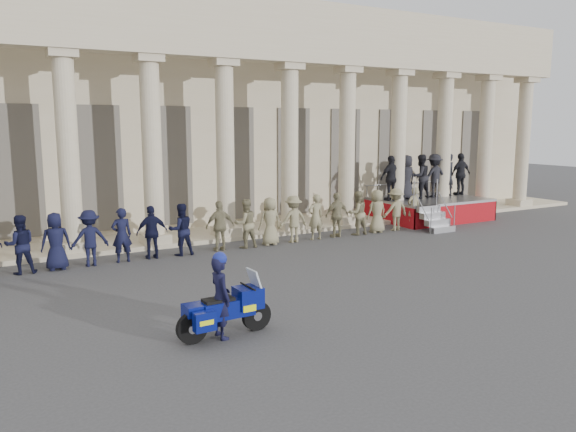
# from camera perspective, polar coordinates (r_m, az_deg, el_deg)

# --- Properties ---
(ground) EXTENTS (90.00, 90.00, 0.00)m
(ground) POSITION_cam_1_polar(r_m,az_deg,el_deg) (12.87, 2.53, -9.22)
(ground) COLOR #39393B
(ground) RESTS_ON ground
(building) EXTENTS (40.00, 12.50, 9.00)m
(building) POSITION_cam_1_polar(r_m,az_deg,el_deg) (25.93, -15.06, 9.95)
(building) COLOR #BBAC8C
(building) RESTS_ON ground
(officer_rank) EXTENTS (22.31, 0.62, 1.64)m
(officer_rank) POSITION_cam_1_polar(r_m,az_deg,el_deg) (17.57, -14.79, -1.72)
(officer_rank) COLOR black
(officer_rank) RESTS_ON ground
(reviewing_stand) EXTENTS (5.10, 4.32, 2.81)m
(reviewing_stand) POSITION_cam_1_polar(r_m,az_deg,el_deg) (25.01, 14.00, 3.28)
(reviewing_stand) COLOR gray
(reviewing_stand) RESTS_ON ground
(motorcycle) EXTENTS (1.98, 0.81, 1.27)m
(motorcycle) POSITION_cam_1_polar(r_m,az_deg,el_deg) (11.06, -6.34, -9.40)
(motorcycle) COLOR black
(motorcycle) RESTS_ON ground
(rider) EXTENTS (0.41, 0.60, 1.70)m
(rider) POSITION_cam_1_polar(r_m,az_deg,el_deg) (10.92, -6.89, -7.99)
(rider) COLOR black
(rider) RESTS_ON ground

